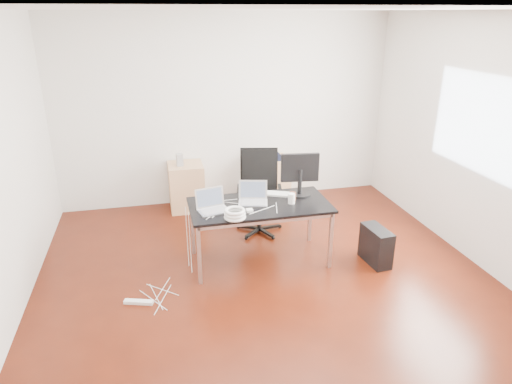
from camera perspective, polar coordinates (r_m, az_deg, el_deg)
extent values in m
plane|color=#3C1106|center=(5.15, 1.43, -11.06)|extent=(5.00, 5.00, 0.00)
plane|color=silver|center=(4.33, 1.80, 21.90)|extent=(5.00, 5.00, 0.00)
plane|color=silver|center=(6.92, -3.77, 10.07)|extent=(5.00, 0.00, 5.00)
plane|color=silver|center=(2.45, 17.12, -13.73)|extent=(5.00, 0.00, 5.00)
plane|color=silver|center=(5.70, 26.79, 5.29)|extent=(0.00, 5.00, 5.00)
plane|color=white|center=(5.80, 25.79, 7.75)|extent=(0.00, 1.50, 1.50)
cube|color=black|center=(5.22, 0.46, -1.66)|extent=(1.60, 0.80, 0.03)
cube|color=silver|center=(4.96, -7.11, -7.87)|extent=(0.04, 0.04, 0.70)
cube|color=silver|center=(5.58, -7.94, -4.41)|extent=(0.04, 0.04, 0.70)
cube|color=silver|center=(5.30, 9.31, -5.99)|extent=(0.04, 0.04, 0.70)
cube|color=silver|center=(5.88, 6.76, -2.95)|extent=(0.04, 0.04, 0.70)
cylinder|color=black|center=(6.12, 0.41, -2.95)|extent=(0.06, 0.06, 0.47)
cube|color=black|center=(6.01, 0.42, -0.66)|extent=(0.57, 0.55, 0.06)
cube|color=black|center=(6.11, 0.38, 2.77)|extent=(0.47, 0.19, 0.55)
cube|color=tan|center=(6.88, -8.69, 0.67)|extent=(0.50, 0.50, 0.70)
cube|color=tan|center=(7.08, 1.92, 1.54)|extent=(0.50, 0.50, 0.70)
cube|color=black|center=(5.57, 14.76, -6.50)|extent=(0.24, 0.47, 0.44)
cylinder|color=black|center=(7.09, -1.06, -0.23)|extent=(0.30, 0.30, 0.28)
cube|color=white|center=(4.94, -14.46, -13.17)|extent=(0.30, 0.15, 0.04)
cube|color=silver|center=(5.04, -5.29, -2.39)|extent=(0.37, 0.30, 0.01)
cube|color=silver|center=(5.09, -5.79, -0.70)|extent=(0.33, 0.12, 0.22)
cube|color=#475166|center=(5.08, -5.78, -0.73)|extent=(0.29, 0.10, 0.18)
cube|color=silver|center=(5.23, -0.37, -1.38)|extent=(0.38, 0.30, 0.01)
cube|color=silver|center=(5.29, -0.35, 0.28)|extent=(0.33, 0.13, 0.22)
cube|color=#475166|center=(5.28, -0.33, 0.26)|extent=(0.29, 0.11, 0.18)
cylinder|color=black|center=(5.50, 5.44, -0.25)|extent=(0.26, 0.26, 0.02)
cylinder|color=black|center=(5.44, 5.50, 1.32)|extent=(0.05, 0.05, 0.30)
cube|color=black|center=(5.40, 5.51, 3.06)|extent=(0.45, 0.11, 0.34)
cube|color=#475166|center=(5.42, 5.42, 3.15)|extent=(0.39, 0.05, 0.29)
cube|color=white|center=(5.49, 2.05, -0.19)|extent=(0.46, 0.31, 0.02)
cylinder|color=white|center=(5.23, 4.46, -0.82)|extent=(0.09, 0.09, 0.12)
cylinder|color=brown|center=(5.31, 4.60, -0.55)|extent=(0.08, 0.08, 0.10)
torus|color=white|center=(4.86, -2.65, -3.12)|extent=(0.24, 0.24, 0.04)
torus|color=white|center=(4.84, -2.66, -2.74)|extent=(0.23, 0.23, 0.04)
torus|color=white|center=(4.83, -2.66, -2.35)|extent=(0.22, 0.22, 0.04)
cube|color=white|center=(5.02, -0.82, -2.31)|extent=(0.07, 0.07, 0.03)
cube|color=#9E9E9E|center=(6.68, -9.52, 3.99)|extent=(0.10, 0.09, 0.18)
cube|color=black|center=(6.89, 1.72, 4.44)|extent=(0.31, 0.25, 0.09)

